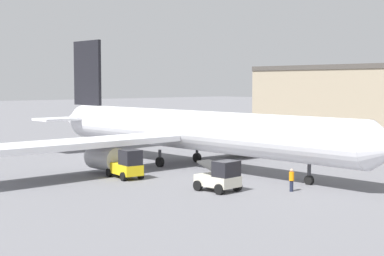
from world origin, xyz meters
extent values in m
plane|color=slate|center=(0.00, 0.00, 0.00)|extent=(400.00, 400.00, 0.00)
cylinder|color=white|center=(0.00, 0.00, 3.37)|extent=(36.34, 4.29, 3.58)
cone|color=white|center=(-20.10, -0.39, 3.37)|extent=(4.00, 3.48, 3.40)
cube|color=white|center=(-2.03, 11.04, 2.75)|extent=(4.85, 18.67, 0.50)
cube|color=white|center=(-1.60, -11.12, 2.75)|extent=(4.85, 18.67, 0.50)
cylinder|color=#B7B7BC|center=(-1.97, 8.26, 1.32)|extent=(3.44, 2.11, 2.04)
cylinder|color=#B7B7BC|center=(-1.65, -8.33, 1.32)|extent=(3.44, 2.11, 2.04)
cube|color=black|center=(-17.42, -0.34, 8.77)|extent=(5.06, 0.46, 7.21)
cube|color=white|center=(-17.49, 3.60, 3.73)|extent=(3.30, 4.36, 0.24)
cube|color=white|center=(-17.34, -4.28, 3.73)|extent=(3.30, 4.36, 0.24)
cylinder|color=#38383D|center=(13.06, 0.25, 0.79)|extent=(0.28, 0.28, 1.58)
cylinder|color=black|center=(13.06, 0.25, 0.35)|extent=(0.71, 0.36, 0.70)
cylinder|color=#38383D|center=(-1.77, -2.36, 0.79)|extent=(0.28, 0.28, 1.58)
cylinder|color=black|center=(-1.77, -2.36, 0.45)|extent=(0.91, 0.37, 0.90)
cylinder|color=#38383D|center=(-1.86, 2.29, 0.79)|extent=(0.28, 0.28, 1.58)
cylinder|color=black|center=(-1.86, 2.29, 0.45)|extent=(0.91, 0.37, 0.90)
cylinder|color=#1E2338|center=(13.97, -2.96, 0.39)|extent=(0.26, 0.26, 0.78)
cylinder|color=orange|center=(13.97, -2.96, 1.09)|extent=(0.36, 0.36, 0.62)
sphere|color=tan|center=(13.97, -2.96, 1.51)|extent=(0.23, 0.23, 0.23)
cube|color=yellow|center=(1.25, -8.38, 0.77)|extent=(3.76, 1.98, 0.84)
cube|color=black|center=(2.25, -8.50, 1.79)|extent=(1.74, 1.57, 1.20)
cylinder|color=black|center=(2.40, -9.30, 0.35)|extent=(0.72, 0.36, 0.69)
cylinder|color=black|center=(2.59, -7.77, 0.35)|extent=(0.72, 0.36, 0.69)
cylinder|color=black|center=(-0.10, -8.98, 0.35)|extent=(0.72, 0.36, 0.69)
cylinder|color=black|center=(0.10, -7.45, 0.35)|extent=(0.72, 0.36, 0.69)
cube|color=beige|center=(10.35, -6.73, 0.75)|extent=(3.04, 2.06, 0.76)
cube|color=black|center=(11.17, -6.68, 1.68)|extent=(1.39, 1.77, 1.09)
cube|color=#333333|center=(9.83, -6.76, 1.73)|extent=(1.91, 1.43, 0.71)
cylinder|color=black|center=(11.44, -7.61, 0.37)|extent=(0.75, 0.32, 0.74)
cylinder|color=black|center=(11.32, -5.73, 0.37)|extent=(0.75, 0.32, 0.74)
cylinder|color=black|center=(9.38, -7.73, 0.37)|extent=(0.75, 0.32, 0.74)
cylinder|color=black|center=(9.27, -5.85, 0.37)|extent=(0.75, 0.32, 0.74)
camera|label=1|loc=(40.07, -35.44, 7.67)|focal=55.00mm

